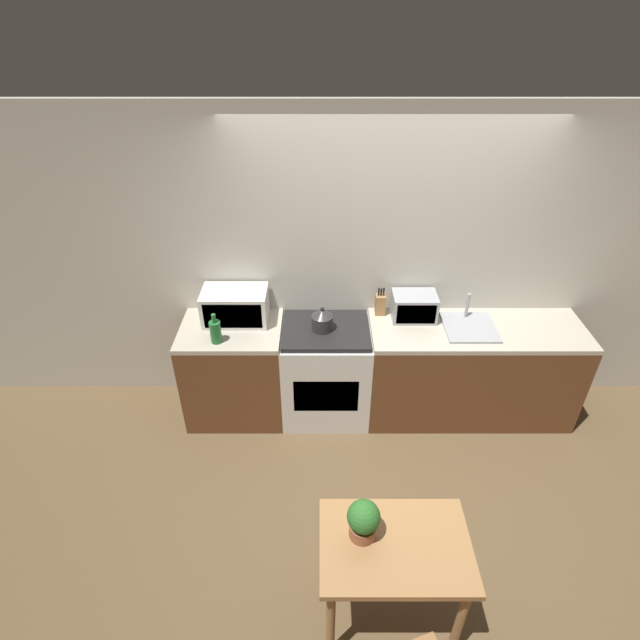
# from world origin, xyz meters

# --- Properties ---
(ground_plane) EXTENTS (16.00, 16.00, 0.00)m
(ground_plane) POSITION_xyz_m (0.00, 0.00, 0.00)
(ground_plane) COLOR brown
(wall_back) EXTENTS (10.00, 0.06, 2.60)m
(wall_back) POSITION_xyz_m (0.00, 1.03, 1.30)
(wall_back) COLOR beige
(wall_back) RESTS_ON ground_plane
(counter_left_run) EXTENTS (0.84, 0.62, 0.90)m
(counter_left_run) POSITION_xyz_m (-1.26, 0.69, 0.45)
(counter_left_run) COLOR brown
(counter_left_run) RESTS_ON ground_plane
(counter_right_run) EXTENTS (1.77, 0.62, 0.90)m
(counter_right_run) POSITION_xyz_m (0.79, 0.69, 0.45)
(counter_right_run) COLOR brown
(counter_right_run) RESTS_ON ground_plane
(stove_range) EXTENTS (0.74, 0.62, 0.90)m
(stove_range) POSITION_xyz_m (-0.47, 0.69, 0.45)
(stove_range) COLOR silver
(stove_range) RESTS_ON ground_plane
(kettle) EXTENTS (0.18, 0.18, 0.21)m
(kettle) POSITION_xyz_m (-0.50, 0.68, 0.99)
(kettle) COLOR #2D2D2D
(kettle) RESTS_ON stove_range
(microwave) EXTENTS (0.53, 0.32, 0.28)m
(microwave) POSITION_xyz_m (-1.22, 0.81, 1.04)
(microwave) COLOR silver
(microwave) RESTS_ON counter_left_run
(bottle) EXTENTS (0.09, 0.09, 0.26)m
(bottle) POSITION_xyz_m (-1.33, 0.50, 1.00)
(bottle) COLOR #1E662D
(bottle) RESTS_ON counter_left_run
(knife_block) EXTENTS (0.08, 0.08, 0.25)m
(knife_block) POSITION_xyz_m (-0.01, 0.91, 0.99)
(knife_block) COLOR #9E7042
(knife_block) RESTS_ON counter_right_run
(toaster_oven) EXTENTS (0.37, 0.25, 0.22)m
(toaster_oven) POSITION_xyz_m (0.27, 0.85, 1.01)
(toaster_oven) COLOR #999BA0
(toaster_oven) RESTS_ON counter_right_run
(sink_basin) EXTENTS (0.42, 0.43, 0.24)m
(sink_basin) POSITION_xyz_m (0.71, 0.69, 0.92)
(sink_basin) COLOR #999BA0
(sink_basin) RESTS_ON counter_right_run
(dining_table) EXTENTS (0.82, 0.57, 0.74)m
(dining_table) POSITION_xyz_m (-0.11, -1.12, 0.62)
(dining_table) COLOR #9E7042
(dining_table) RESTS_ON ground_plane
(potted_plant) EXTENTS (0.18, 0.18, 0.25)m
(potted_plant) POSITION_xyz_m (-0.29, -1.07, 0.88)
(potted_plant) COLOR #9E5B3D
(potted_plant) RESTS_ON dining_table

